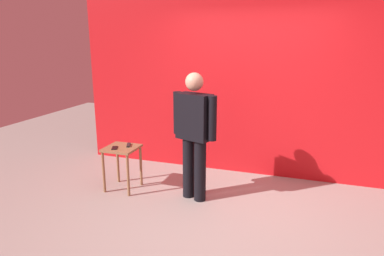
# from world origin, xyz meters

# --- Properties ---
(ground_plane) EXTENTS (12.00, 12.00, 0.00)m
(ground_plane) POSITION_xyz_m (0.00, 0.00, 0.00)
(ground_plane) COLOR #9E9991
(back_wall_red) EXTENTS (5.40, 0.12, 3.08)m
(back_wall_red) POSITION_xyz_m (0.00, 1.63, 1.54)
(back_wall_red) COLOR red
(back_wall_red) RESTS_ON ground_plane
(standing_person) EXTENTS (0.64, 0.35, 1.64)m
(standing_person) POSITION_xyz_m (-0.50, 0.48, 0.92)
(standing_person) COLOR black
(standing_person) RESTS_ON ground_plane
(side_table) EXTENTS (0.43, 0.43, 0.61)m
(side_table) POSITION_xyz_m (-1.53, 0.44, 0.49)
(side_table) COLOR olive
(side_table) RESTS_ON ground_plane
(cell_phone) EXTENTS (0.12, 0.16, 0.01)m
(cell_phone) POSITION_xyz_m (-1.59, 0.36, 0.61)
(cell_phone) COLOR black
(cell_phone) RESTS_ON side_table
(tv_remote) EXTENTS (0.11, 0.17, 0.02)m
(tv_remote) POSITION_xyz_m (-1.47, 0.52, 0.62)
(tv_remote) COLOR black
(tv_remote) RESTS_ON side_table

